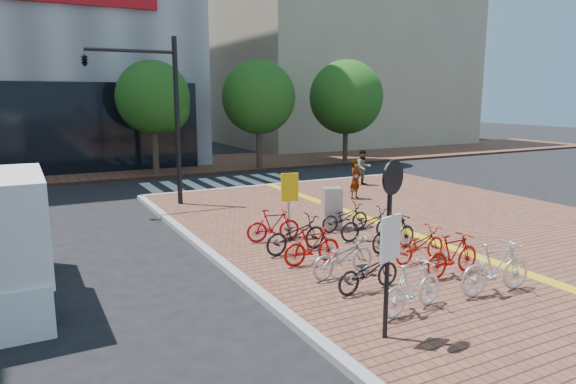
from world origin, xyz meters
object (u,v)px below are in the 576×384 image
bike_5 (273,225)px  notice_sign (390,228)px  bike_6 (496,268)px  bike_10 (368,224)px  bike_7 (453,255)px  bike_11 (345,217)px  bike_4 (296,234)px  yellow_sign (289,193)px  bike_9 (394,233)px  pedestrian_a (355,179)px  bike_0 (413,287)px  utility_box (332,208)px  traffic_light_pole (136,90)px  bike_3 (312,246)px  pedestrian_b (363,167)px  bike_8 (420,245)px  bike_1 (368,272)px  bike_2 (343,257)px

bike_5 → notice_sign: 6.54m
bike_6 → bike_10: (0.07, 4.60, -0.10)m
bike_7 → bike_11: bike_7 is taller
bike_4 → yellow_sign: bearing=-27.2°
bike_9 → pedestrian_a: 7.18m
bike_0 → bike_4: size_ratio=0.90×
utility_box → bike_7: bearing=-88.6°
bike_4 → notice_sign: bearing=162.5°
bike_7 → traffic_light_pole: bearing=19.4°
bike_6 → bike_3: bearing=39.1°
pedestrian_a → pedestrian_b: (2.21, 2.54, 0.03)m
bike_5 → bike_8: size_ratio=0.94×
yellow_sign → notice_sign: notice_sign is taller
bike_4 → bike_5: 1.23m
bike_11 → traffic_light_pole: traffic_light_pole is taller
bike_1 → notice_sign: (-1.04, -1.94, 1.53)m
bike_1 → bike_10: bearing=-40.2°
bike_4 → bike_11: size_ratio=1.14×
bike_4 → bike_6: bike_6 is taller
bike_7 → utility_box: bearing=-2.9°
pedestrian_a → bike_8: bearing=-135.5°
bike_2 → pedestrian_b: pedestrian_b is taller
bike_1 → pedestrian_b: pedestrian_b is taller
utility_box → traffic_light_pole: 8.34m
pedestrian_a → traffic_light_pole: (-8.03, 2.32, 3.53)m
bike_7 → bike_10: 3.38m
bike_3 → bike_8: bike_3 is taller
bike_3 → traffic_light_pole: bearing=16.2°
bike_3 → utility_box: (2.33, 2.79, 0.18)m
bike_7 → bike_1: bearing=82.1°
bike_6 → pedestrian_a: bearing=-14.8°
bike_1 → bike_7: size_ratio=0.96×
bike_8 → yellow_sign: yellow_sign is taller
bike_0 → bike_7: 2.49m
bike_9 → utility_box: (-0.17, 2.85, 0.16)m
bike_5 → traffic_light_pole: traffic_light_pole is taller
bike_1 → bike_8: bearing=-70.7°
bike_4 → bike_7: bike_7 is taller
pedestrian_b → traffic_light_pole: 10.82m
pedestrian_b → yellow_sign: bearing=-136.3°
bike_8 → utility_box: 3.87m
bike_4 → notice_sign: size_ratio=0.60×
bike_3 → bike_11: bearing=-46.2°
bike_10 → pedestrian_b: bearing=-30.6°
bike_0 → notice_sign: (-1.13, -0.65, 1.45)m
pedestrian_b → yellow_sign: 9.77m
bike_4 → pedestrian_a: 7.72m
bike_8 → traffic_light_pole: (-4.81, 9.74, 3.89)m
bike_0 → bike_1: bearing=-6.5°
bike_2 → bike_9: size_ratio=1.07×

